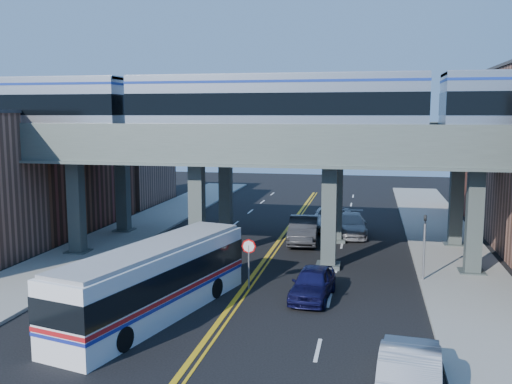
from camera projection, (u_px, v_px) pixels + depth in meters
ground at (229, 308)px, 26.52m from camera, size 120.00×120.00×0.00m
sidewalk_west at (100, 246)px, 38.47m from camera, size 5.00×70.00×0.16m
sidewalk_east at (457, 264)px, 33.96m from camera, size 5.00×70.00×0.16m
building_west_b at (51, 158)px, 44.94m from camera, size 8.00×14.00×11.00m
building_west_c at (122, 163)px, 57.76m from camera, size 8.00×10.00×8.00m
building_east_c at (511, 165)px, 50.44m from camera, size 8.00×10.00×9.00m
elevated_viaduct_near at (262, 157)px, 33.41m from camera, size 52.00×3.60×7.40m
elevated_viaduct_far at (280, 149)px, 40.21m from camera, size 52.00×3.60×7.40m
transit_train at (274, 105)px, 32.85m from camera, size 52.68×3.31×3.86m
stop_sign at (249, 256)px, 29.13m from camera, size 0.76×0.09×2.63m
traffic_signal at (424, 240)px, 30.23m from camera, size 0.15×0.18×4.10m
transit_bus at (155, 281)px, 25.30m from camera, size 5.43×12.12×3.05m
car_lane_a at (313, 283)px, 27.76m from camera, size 2.21×4.68×1.55m
car_lane_b at (303, 230)px, 39.83m from camera, size 2.27×5.64×1.82m
car_lane_c at (330, 218)px, 44.86m from camera, size 3.11×6.16×1.67m
car_lane_d at (351, 225)px, 42.26m from camera, size 2.53×5.60×1.59m
car_parked_curb at (410, 370)px, 18.11m from camera, size 2.32×5.49×1.76m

